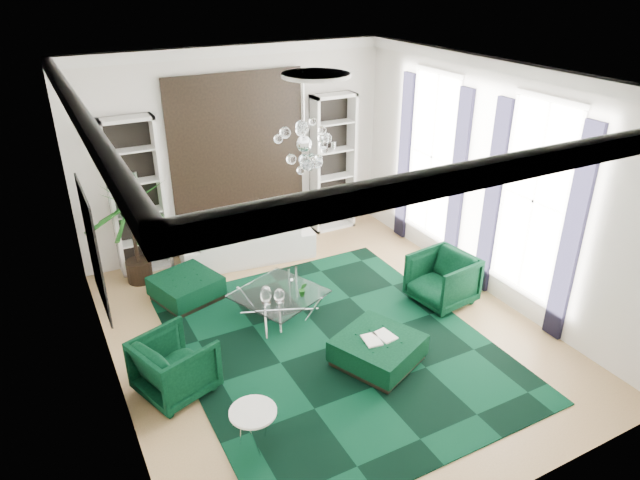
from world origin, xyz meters
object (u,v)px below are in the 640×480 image
sofa (247,241)px  side_table (254,429)px  ottoman_front (378,351)px  armchair_right (442,279)px  palm (131,219)px  coffee_table (279,304)px  armchair_left (175,366)px  ottoman_side (186,289)px

sofa → side_table: sofa is taller
ottoman_front → side_table: side_table is taller
armchair_right → palm: 5.26m
palm → coffee_table: bearing=-51.3°
sofa → armchair_left: size_ratio=2.75×
palm → side_table: bearing=-85.7°
armchair_right → ottoman_front: bearing=-71.3°
armchair_left → palm: (0.19, 3.15, 0.78)m
coffee_table → palm: palm is taller
armchair_right → sofa: bearing=-149.8°
ottoman_front → side_table: (-2.10, -0.63, 0.06)m
coffee_table → palm: size_ratio=0.50×
sofa → ottoman_side: 1.72m
sofa → palm: palm is taller
armchair_left → ottoman_front: (2.63, -0.74, -0.20)m
sofa → ottoman_front: bearing=103.7°
armchair_right → palm: palm is taller
armchair_left → ottoman_side: 2.29m
sofa → ottoman_side: bearing=40.2°
armchair_right → side_table: (-3.90, -1.51, -0.16)m
ottoman_front → armchair_left: bearing=164.4°
palm → ottoman_front: bearing=-57.9°
ottoman_side → side_table: bearing=-93.5°
armchair_left → ottoman_side: armchair_left is taller
sofa → palm: 2.16m
armchair_left → armchair_right: armchair_right is taller
ottoman_front → ottoman_side: bearing=123.1°
sofa → armchair_right: size_ratio=2.65×
ottoman_side → palm: size_ratio=0.40×
ottoman_side → coffee_table: bearing=-44.6°
armchair_left → armchair_right: (4.43, 0.14, 0.02)m
armchair_right → palm: size_ratio=0.39×
side_table → palm: (-0.34, 4.52, 0.93)m
coffee_table → armchair_left: bearing=-152.2°
armchair_left → side_table: bearing=-178.5°
coffee_table → armchair_right: bearing=-19.0°
coffee_table → ottoman_side: bearing=135.4°
armchair_left → armchair_right: bearing=-107.9°
side_table → ottoman_front: bearing=16.8°
sofa → ottoman_front: 3.86m
coffee_table → side_table: bearing=-120.2°
sofa → armchair_right: armchair_right is taller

